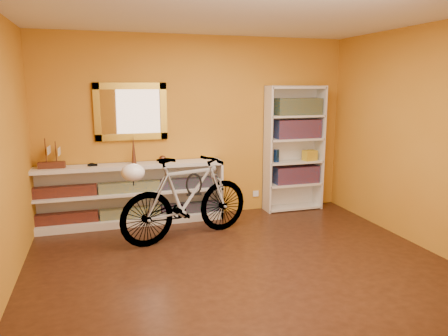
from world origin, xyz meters
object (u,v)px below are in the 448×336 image
object	(u,v)px
bicycle	(187,198)
console_unit	(130,194)
bookcase	(294,149)
helmet	(133,172)

from	to	relation	value
bicycle	console_unit	bearing A→B (deg)	23.49
bookcase	bicycle	world-z (taller)	bookcase
bicycle	bookcase	bearing A→B (deg)	-83.41
bicycle	helmet	world-z (taller)	bicycle
console_unit	bicycle	bearing A→B (deg)	-49.86
console_unit	bicycle	world-z (taller)	bicycle
console_unit	bookcase	xyz separation A→B (m)	(2.49, 0.03, 0.52)
console_unit	bookcase	bearing A→B (deg)	0.58
bicycle	helmet	xyz separation A→B (m)	(-0.66, -0.20, 0.40)
helmet	bookcase	bearing A→B (deg)	21.56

